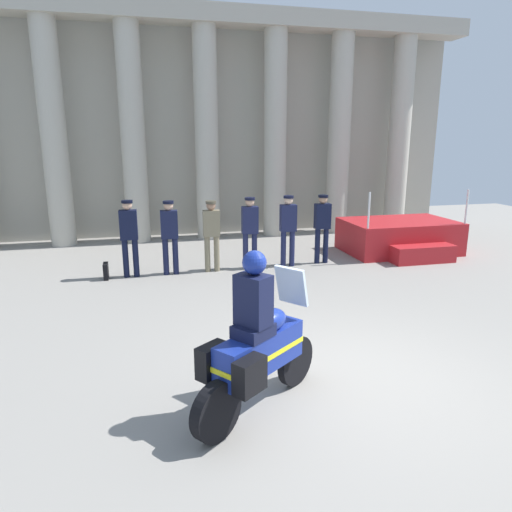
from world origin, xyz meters
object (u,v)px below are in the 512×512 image
at_px(officer_in_row_3, 250,227).
at_px(officer_in_row_5, 322,223).
at_px(officer_in_row_2, 212,230).
at_px(officer_in_row_1, 170,232).
at_px(officer_in_row_4, 288,225).
at_px(officer_in_row_0, 129,232).
at_px(motorcycle_with_rider, 256,347).
at_px(briefcase_on_ground, 106,271).
at_px(reviewing_stand, 400,237).

bearing_deg(officer_in_row_3, officer_in_row_5, -177.44).
distance_m(officer_in_row_2, officer_in_row_3, 0.94).
bearing_deg(officer_in_row_1, officer_in_row_5, -175.71).
bearing_deg(officer_in_row_4, officer_in_row_0, 2.55).
relative_size(officer_in_row_3, officer_in_row_5, 1.00).
bearing_deg(motorcycle_with_rider, officer_in_row_4, 31.65).
height_order(officer_in_row_1, briefcase_on_ground, officer_in_row_1).
distance_m(officer_in_row_0, officer_in_row_4, 3.69).
distance_m(officer_in_row_0, officer_in_row_3, 2.77).
distance_m(officer_in_row_4, motorcycle_with_rider, 6.32).
relative_size(reviewing_stand, officer_in_row_1, 1.73).
distance_m(officer_in_row_1, officer_in_row_4, 2.81).
xyz_separation_m(reviewing_stand, briefcase_on_ground, (-7.66, -0.72, -0.24)).
height_order(reviewing_stand, officer_in_row_5, reviewing_stand).
xyz_separation_m(officer_in_row_4, officer_in_row_5, (0.91, 0.10, -0.01)).
bearing_deg(officer_in_row_5, officer_in_row_1, 4.29).
height_order(officer_in_row_1, officer_in_row_4, officer_in_row_4).
distance_m(officer_in_row_0, briefcase_on_ground, 1.01).
distance_m(reviewing_stand, officer_in_row_5, 2.63).
bearing_deg(officer_in_row_3, reviewing_stand, -170.35).
bearing_deg(officer_in_row_2, officer_in_row_0, 2.69).
relative_size(officer_in_row_1, motorcycle_with_rider, 0.89).
xyz_separation_m(officer_in_row_3, officer_in_row_5, (1.83, 0.01, 0.01)).
bearing_deg(officer_in_row_0, officer_in_row_1, -178.76).
bearing_deg(officer_in_row_2, officer_in_row_1, 4.03).
relative_size(motorcycle_with_rider, briefcase_on_ground, 5.28).
xyz_separation_m(officer_in_row_1, motorcycle_with_rider, (0.57, -5.87, -0.20)).
bearing_deg(officer_in_row_1, reviewing_stand, -171.47).
height_order(officer_in_row_3, briefcase_on_ground, officer_in_row_3).
distance_m(officer_in_row_1, officer_in_row_2, 0.96).
bearing_deg(officer_in_row_3, briefcase_on_ground, 4.95).
bearing_deg(motorcycle_with_rider, officer_in_row_3, 40.00).
bearing_deg(officer_in_row_3, officer_in_row_1, 5.96).
distance_m(reviewing_stand, officer_in_row_0, 7.17).
xyz_separation_m(officer_in_row_2, officer_in_row_5, (2.77, 0.10, 0.03)).
relative_size(reviewing_stand, officer_in_row_3, 1.73).
bearing_deg(officer_in_row_4, officer_in_row_2, 2.42).
bearing_deg(officer_in_row_1, officer_in_row_3, -174.04).
height_order(reviewing_stand, briefcase_on_ground, reviewing_stand).
bearing_deg(officer_in_row_0, briefcase_on_ground, 7.41).
relative_size(officer_in_row_4, motorcycle_with_rider, 0.91).
distance_m(reviewing_stand, motorcycle_with_rider, 8.67).
bearing_deg(reviewing_stand, briefcase_on_ground, -174.62).
height_order(officer_in_row_0, officer_in_row_4, officer_in_row_0).
bearing_deg(officer_in_row_0, officer_in_row_4, -177.45).
bearing_deg(officer_in_row_3, officer_in_row_0, 4.46).
height_order(reviewing_stand, officer_in_row_2, reviewing_stand).
distance_m(officer_in_row_0, officer_in_row_5, 4.61).
xyz_separation_m(reviewing_stand, officer_in_row_3, (-4.34, -0.56, 0.58)).
bearing_deg(officer_in_row_3, officer_in_row_2, 7.95).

